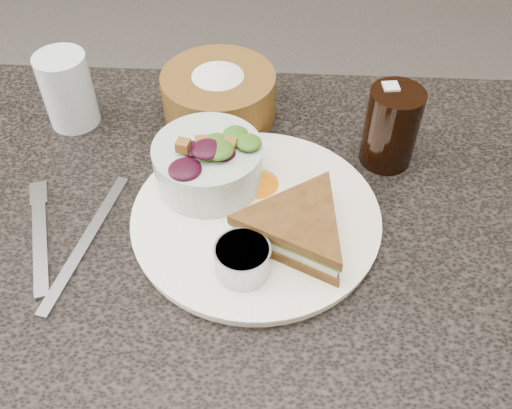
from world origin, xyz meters
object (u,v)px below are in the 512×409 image
Objects in this scene: dining_table at (228,377)px; salad_bowl at (208,158)px; bread_basket at (219,89)px; sandwich at (298,227)px; cola_glass at (392,124)px; dressing_ramekin at (243,260)px; dinner_plate at (256,217)px; water_glass at (68,90)px.

dining_table is 7.26× the size of salad_bowl.
sandwich is at bearing -64.84° from bread_basket.
dining_table is at bearing -160.08° from sandwich.
dressing_ramekin is at bearing -130.85° from cola_glass.
water_glass is at bearing 146.42° from dinner_plate.
bread_basket is at bearing 100.58° from dressing_ramekin.
dressing_ramekin is at bearing -69.39° from salad_bowl.
dressing_ramekin is (-0.01, -0.09, 0.03)m from dinner_plate.
salad_bowl reaches higher than dinner_plate.
dressing_ramekin is at bearing -45.29° from water_glass.
dinner_plate is at bearing 31.11° from dining_table.
salad_bowl is 1.12× the size of cola_glass.
cola_glass is 1.13× the size of water_glass.
salad_bowl is at bearing 138.87° from dinner_plate.
cola_glass reaches higher than dressing_ramekin.
salad_bowl is at bearing 110.61° from dressing_ramekin.
sandwich is 0.08m from dressing_ramekin.
salad_bowl is 0.15m from bread_basket.
sandwich reaches higher than dining_table.
salad_bowl is at bearing 166.64° from sandwich.
bread_basket is at bearing 94.60° from dining_table.
dinner_plate reaches higher than dining_table.
dining_table is 6.13× the size of sandwich.
dining_table is 0.48m from bread_basket.
dining_table is 0.44m from salad_bowl.
dressing_ramekin is 0.38m from water_glass.
bread_basket reaches higher than dinner_plate.
sandwich is 0.27m from bread_basket.
dinner_plate is 0.07m from sandwich.
dressing_ramekin is at bearing -116.33° from sandwich.
dining_table is at bearing 122.00° from dressing_ramekin.
dinner_plate is 2.19× the size of salad_bowl.
bread_basket reaches higher than dining_table.
dressing_ramekin is 0.38× the size of bread_basket.
salad_bowl is at bearing -89.18° from bread_basket.
salad_bowl is (-0.06, 0.06, 0.05)m from dinner_plate.
water_glass is at bearing 134.71° from dressing_ramekin.
dining_table is at bearing -42.55° from water_glass.
salad_bowl reaches higher than sandwich.
dinner_plate is (0.05, 0.03, 0.38)m from dining_table.
salad_bowl reaches higher than dressing_ramekin.
dressing_ramekin is (0.04, -0.06, 0.41)m from dining_table.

